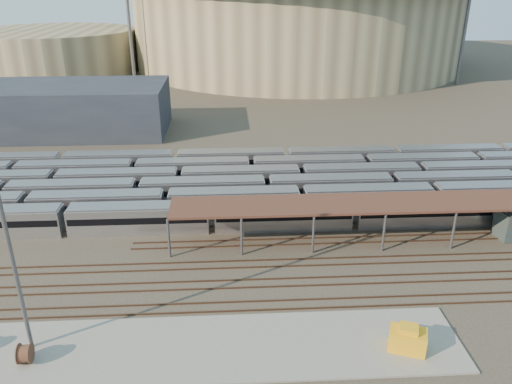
{
  "coord_description": "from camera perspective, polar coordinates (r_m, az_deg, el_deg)",
  "views": [
    {
      "loc": [
        -0.7,
        -50.76,
        30.9
      ],
      "look_at": [
        2.89,
        12.0,
        3.53
      ],
      "focal_mm": 35.0,
      "sensor_mm": 36.0,
      "label": 1
    }
  ],
  "objects": [
    {
      "name": "subway_trains",
      "position": [
        75.19,
        -0.65,
        0.76
      ],
      "size": [
        129.63,
        23.9,
        3.6
      ],
      "color": "#AEADB2",
      "rests_on": "ground"
    },
    {
      "name": "inspection_shed",
      "position": [
        64.7,
        17.58,
        -1.26
      ],
      "size": [
        60.3,
        6.0,
        5.3
      ],
      "color": "#56565B",
      "rests_on": "ground"
    },
    {
      "name": "apron",
      "position": [
        47.39,
        -8.05,
        -17.29
      ],
      "size": [
        50.0,
        9.0,
        0.2
      ],
      "primitive_type": "cube",
      "color": "gray",
      "rests_on": "ground"
    },
    {
      "name": "empty_tracks",
      "position": [
        55.17,
        -2.02,
        -10.44
      ],
      "size": [
        170.0,
        9.62,
        0.18
      ],
      "color": "#4C3323",
      "rests_on": "ground"
    },
    {
      "name": "cable_reel_east",
      "position": [
        49.15,
        -24.9,
        -16.4
      ],
      "size": [
        1.1,
        1.85,
        1.8
      ],
      "primitive_type": "cylinder",
      "rotation": [
        0.0,
        1.57,
        0.05
      ],
      "color": "brown",
      "rests_on": "apron"
    },
    {
      "name": "floodlight_3",
      "position": [
        211.21,
        -6.2,
        20.62
      ],
      "size": [
        4.0,
        1.0,
        38.4
      ],
      "color": "#56565B",
      "rests_on": "ground"
    },
    {
      "name": "service_building",
      "position": [
        114.16,
        -20.93,
        8.88
      ],
      "size": [
        42.0,
        20.0,
        10.0
      ],
      "primitive_type": "cube",
      "color": "#1E232D",
      "rests_on": "ground"
    },
    {
      "name": "yellow_equipment",
      "position": [
        48.03,
        16.91,
        -15.89
      ],
      "size": [
        3.69,
        2.98,
        2.0
      ],
      "primitive_type": "cube",
      "rotation": [
        0.0,
        0.0,
        -0.35
      ],
      "color": "gold",
      "rests_on": "apron"
    },
    {
      "name": "stadium",
      "position": [
        193.02,
        4.64,
        19.17
      ],
      "size": [
        124.0,
        124.0,
        32.5
      ],
      "color": "#988D67",
      "rests_on": "ground"
    },
    {
      "name": "secondary_arena",
      "position": [
        191.73,
        -22.03,
        14.74
      ],
      "size": [
        56.0,
        56.0,
        14.0
      ],
      "primitive_type": "cylinder",
      "color": "#988D67",
      "rests_on": "ground"
    },
    {
      "name": "floodlight_2",
      "position": [
        166.83,
        23.02,
        18.27
      ],
      "size": [
        4.0,
        1.0,
        38.4
      ],
      "color": "#56565B",
      "rests_on": "ground"
    },
    {
      "name": "yard_light_pole",
      "position": [
        45.54,
        -26.46,
        -5.08
      ],
      "size": [
        0.82,
        0.36,
        21.41
      ],
      "color": "#56565B",
      "rests_on": "apron"
    },
    {
      "name": "floodlight_0",
      "position": [
        163.73,
        -14.4,
        19.26
      ],
      "size": [
        4.0,
        1.0,
        38.4
      ],
      "color": "#56565B",
      "rests_on": "ground"
    },
    {
      "name": "ground",
      "position": [
        59.43,
        -2.14,
        -7.82
      ],
      "size": [
        420.0,
        420.0,
        0.0
      ],
      "primitive_type": "plane",
      "color": "#383026",
      "rests_on": "ground"
    }
  ]
}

